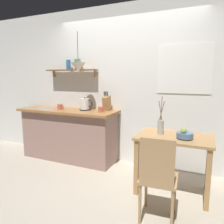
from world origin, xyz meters
The scene contains 13 objects.
ground_plane centered at (0.00, 0.00, 0.00)m, with size 14.00×14.00×0.00m, color #BCB29E.
back_wall centered at (0.20, 0.65, 1.35)m, with size 6.80×0.11×2.70m.
kitchen_counter centered at (-1.00, 0.32, 0.47)m, with size 1.83×0.63×0.93m.
wall_shelf centered at (-0.98, 0.49, 1.68)m, with size 1.02×0.20×0.32m.
dining_table centered at (0.94, -0.10, 0.62)m, with size 0.94×0.64×0.76m.
dining_chair_near centered at (0.88, -0.80, 0.52)m, with size 0.41×0.42×0.93m.
fruit_bowl centered at (1.06, -0.18, 0.82)m, with size 0.20×0.20×0.14m.
twig_vase centered at (0.75, -0.08, 0.86)m, with size 0.08×0.08×0.50m.
electric_kettle centered at (-0.66, 0.35, 1.03)m, with size 0.27×0.18×0.23m.
knife_block centered at (-0.29, 0.45, 1.06)m, with size 0.10×0.19×0.34m.
coffee_mug_by_sink centered at (-1.13, 0.26, 0.98)m, with size 0.13×0.09×0.09m.
coffee_mug_spare centered at (-0.32, 0.28, 0.98)m, with size 0.12×0.08×0.10m.
pendant_lamp centered at (-0.68, 0.20, 1.67)m, with size 0.25×0.25×0.62m.
Camera 1 is at (1.29, -2.86, 1.51)m, focal length 34.45 mm.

